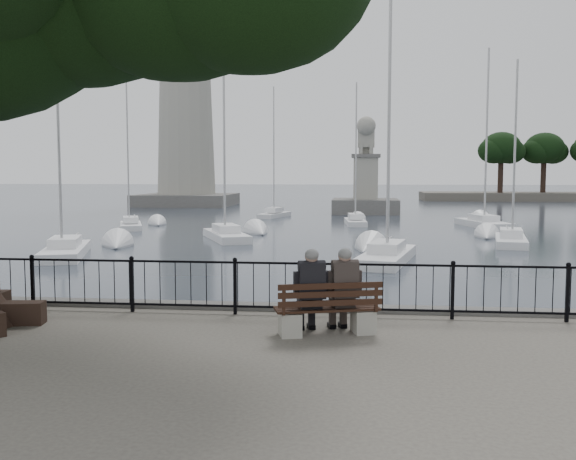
# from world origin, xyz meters

# --- Properties ---
(harbor) EXTENTS (260.00, 260.00, 1.20)m
(harbor) POSITION_xyz_m (0.00, 3.00, -0.50)
(harbor) COLOR #56534E
(harbor) RESTS_ON ground
(railing) EXTENTS (22.06, 0.06, 1.00)m
(railing) POSITION_xyz_m (0.00, 2.50, 0.56)
(railing) COLOR black
(railing) RESTS_ON ground
(bench) EXTENTS (1.79, 0.96, 0.90)m
(bench) POSITION_xyz_m (0.80, 1.13, 0.31)
(bench) COLOR gray
(bench) RESTS_ON ground
(person_left) EXTENTS (0.54, 0.78, 1.43)m
(person_left) POSITION_xyz_m (0.51, 1.15, 0.66)
(person_left) COLOR black
(person_left) RESTS_ON ground
(person_right) EXTENTS (0.54, 0.78, 1.43)m
(person_right) POSITION_xyz_m (1.04, 1.30, 0.66)
(person_right) COLOR #2B2623
(person_right) RESTS_ON ground
(lighthouse) EXTENTS (10.29, 10.29, 31.39)m
(lighthouse) POSITION_xyz_m (-18.00, 62.00, 12.26)
(lighthouse) COLOR #56534E
(lighthouse) RESTS_ON ground
(lion_monument) EXTENTS (5.97, 5.97, 8.81)m
(lion_monument) POSITION_xyz_m (2.00, 49.93, 1.21)
(lion_monument) COLOR #56534E
(lion_monument) RESTS_ON ground
(sailboat_a) EXTENTS (3.36, 6.06, 10.23)m
(sailboat_a) POSITION_xyz_m (-11.53, 17.65, -0.70)
(sailboat_a) COLOR white
(sailboat_a) RESTS_ON ground
(sailboat_b) EXTENTS (3.74, 5.88, 11.67)m
(sailboat_b) POSITION_xyz_m (-5.91, 25.38, -0.67)
(sailboat_b) COLOR white
(sailboat_b) RESTS_ON ground
(sailboat_c) EXTENTS (2.87, 6.17, 12.47)m
(sailboat_c) POSITION_xyz_m (2.50, 17.28, -0.65)
(sailboat_c) COLOR white
(sailboat_c) RESTS_ON ground
(sailboat_d) EXTENTS (2.45, 5.45, 9.49)m
(sailboat_d) POSITION_xyz_m (9.12, 24.51, -0.71)
(sailboat_d) COLOR white
(sailboat_d) RESTS_ON ground
(sailboat_e) EXTENTS (2.92, 4.90, 9.94)m
(sailboat_e) POSITION_xyz_m (-13.63, 31.67, -0.68)
(sailboat_e) COLOR white
(sailboat_e) RESTS_ON ground
(sailboat_f) EXTENTS (1.69, 4.79, 10.13)m
(sailboat_f) POSITION_xyz_m (1.14, 36.57, -0.68)
(sailboat_f) COLOR white
(sailboat_f) RESTS_ON ground
(sailboat_g) EXTENTS (3.06, 6.33, 12.14)m
(sailboat_g) POSITION_xyz_m (9.81, 35.40, -0.67)
(sailboat_g) COLOR white
(sailboat_g) RESTS_ON ground
(sailboat_h) EXTENTS (2.42, 4.79, 10.88)m
(sailboat_h) POSITION_xyz_m (-5.62, 43.77, -0.66)
(sailboat_h) COLOR white
(sailboat_h) RESTS_ON ground
(far_shore) EXTENTS (30.00, 8.60, 9.18)m
(far_shore) POSITION_xyz_m (25.54, 79.46, 3.00)
(far_shore) COLOR #514C44
(far_shore) RESTS_ON ground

